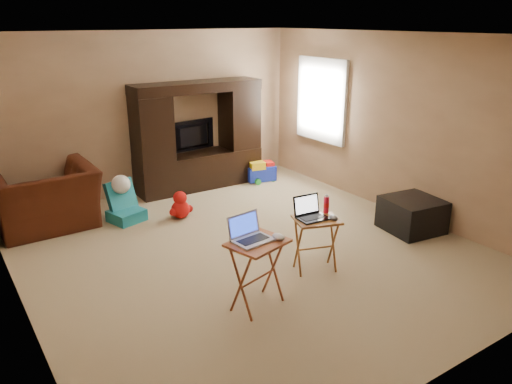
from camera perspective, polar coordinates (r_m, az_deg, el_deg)
floor at (r=6.11m, az=-1.05°, el=-6.58°), size 5.50×5.50×0.00m
ceiling at (r=5.50m, az=-1.22°, el=17.56°), size 5.50×5.50×0.00m
wall_back at (r=8.08m, az=-11.91°, el=8.78°), size 5.00×0.00×5.00m
wall_front at (r=3.79m, az=22.13°, el=-4.14°), size 5.00×0.00×5.00m
wall_left at (r=4.86m, az=-26.74°, el=0.22°), size 0.00×5.50×5.50m
wall_right at (r=7.31m, az=15.71°, el=7.40°), size 0.00×5.50×5.50m
window_pane at (r=8.34m, az=7.57°, el=10.39°), size 0.00×1.20×1.20m
window_frame at (r=8.32m, az=7.46°, el=10.38°), size 0.06×1.14×1.34m
entertainment_center at (r=8.16m, az=-6.61°, el=6.39°), size 2.12×0.57×1.73m
television at (r=8.30m, az=-7.09°, el=6.34°), size 0.88×0.22×0.50m
recliner at (r=7.15m, az=-22.96°, el=-0.69°), size 1.28×1.12×0.82m
child_rocker at (r=7.07m, az=-14.70°, el=-1.10°), size 0.54×0.58×0.56m
plush_toy at (r=7.04m, az=-8.64°, el=-1.44°), size 0.36×0.30×0.40m
push_toy at (r=8.56m, az=0.58°, el=2.44°), size 0.56×0.46×0.37m
ottoman at (r=6.88m, az=17.40°, el=-2.48°), size 0.76×0.76×0.43m
tray_table_left at (r=4.84m, az=0.18°, el=-9.39°), size 0.62×0.54×0.69m
tray_table_right at (r=5.55m, az=6.84°, el=-5.99°), size 0.57×0.51×0.61m
laptop_left at (r=4.64m, az=-0.33°, el=-4.31°), size 0.39×0.33×0.24m
laptop_right at (r=5.37m, az=6.56°, el=-1.90°), size 0.34×0.29×0.24m
mouse_left at (r=4.72m, az=2.58°, el=-5.13°), size 0.11×0.15×0.06m
mouse_right at (r=5.42m, az=8.85°, el=-2.90°), size 0.10×0.14×0.05m
water_bottle at (r=5.58m, az=8.04°, el=-1.45°), size 0.06×0.06×0.19m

